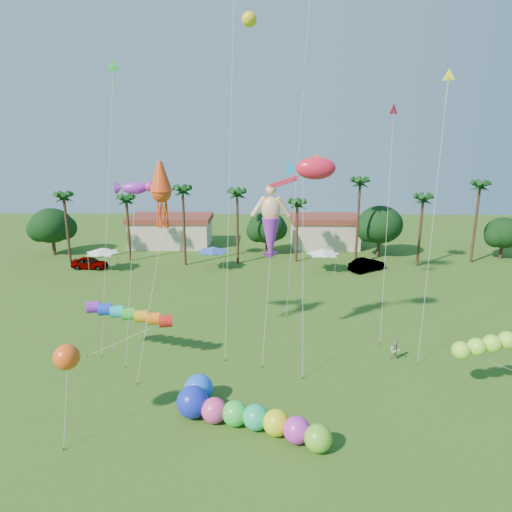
{
  "coord_description": "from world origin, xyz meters",
  "views": [
    {
      "loc": [
        0.52,
        -19.83,
        16.94
      ],
      "look_at": [
        0.0,
        10.0,
        9.0
      ],
      "focal_mm": 32.0,
      "sensor_mm": 36.0,
      "label": 1
    }
  ],
  "objects_px": {
    "car_b": "(367,265)",
    "caterpillar_inflatable": "(245,416)",
    "blue_ball": "(199,388)",
    "spectator_b": "(395,351)",
    "car_a": "(90,263)"
  },
  "relations": [
    {
      "from": "car_b",
      "to": "caterpillar_inflatable",
      "type": "xyz_separation_m",
      "value": [
        -14.3,
        -32.84,
        0.0
      ]
    },
    {
      "from": "caterpillar_inflatable",
      "to": "blue_ball",
      "type": "distance_m",
      "value": 4.26
    },
    {
      "from": "car_b",
      "to": "spectator_b",
      "type": "height_order",
      "value": "car_b"
    },
    {
      "from": "blue_ball",
      "to": "caterpillar_inflatable",
      "type": "bearing_deg",
      "value": -41.94
    },
    {
      "from": "car_a",
      "to": "spectator_b",
      "type": "bearing_deg",
      "value": -121.99
    },
    {
      "from": "spectator_b",
      "to": "caterpillar_inflatable",
      "type": "relative_size",
      "value": 0.17
    },
    {
      "from": "caterpillar_inflatable",
      "to": "blue_ball",
      "type": "xyz_separation_m",
      "value": [
        -3.17,
        2.84,
        0.11
      ]
    },
    {
      "from": "car_a",
      "to": "blue_ball",
      "type": "distance_m",
      "value": 35.6
    },
    {
      "from": "spectator_b",
      "to": "blue_ball",
      "type": "xyz_separation_m",
      "value": [
        -14.39,
        -5.88,
        0.14
      ]
    },
    {
      "from": "car_a",
      "to": "blue_ball",
      "type": "xyz_separation_m",
      "value": [
        18.51,
        -30.41,
        0.15
      ]
    },
    {
      "from": "caterpillar_inflatable",
      "to": "spectator_b",
      "type": "bearing_deg",
      "value": 59.52
    },
    {
      "from": "caterpillar_inflatable",
      "to": "car_b",
      "type": "bearing_deg",
      "value": 88.12
    },
    {
      "from": "spectator_b",
      "to": "car_b",
      "type": "bearing_deg",
      "value": 101.39
    },
    {
      "from": "car_a",
      "to": "blue_ball",
      "type": "height_order",
      "value": "blue_ball"
    },
    {
      "from": "caterpillar_inflatable",
      "to": "blue_ball",
      "type": "height_order",
      "value": "caterpillar_inflatable"
    }
  ]
}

